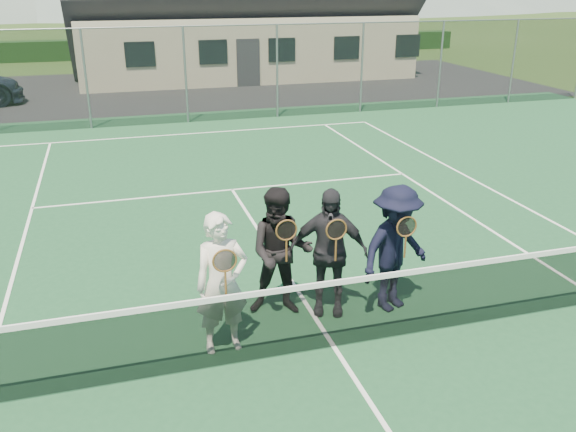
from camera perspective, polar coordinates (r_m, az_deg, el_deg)
name	(u,v)px	position (r m, az deg, el deg)	size (l,w,h in m)	color
ground	(167,90)	(26.58, -11.22, 11.47)	(220.00, 220.00, 0.00)	#2A4418
court_surface	(334,348)	(7.86, 4.31, -12.19)	(30.00, 30.00, 0.02)	#1C4C2B
tarmac_carpark	(67,95)	(26.52, -19.98, 10.61)	(40.00, 12.00, 0.01)	black
hedge_row	(145,48)	(38.38, -13.19, 15.06)	(40.00, 1.20, 1.10)	black
court_markings	(334,347)	(7.86, 4.31, -12.10)	(11.03, 23.83, 0.01)	white
tennis_net	(335,311)	(7.59, 4.42, -8.85)	(11.68, 0.08, 1.10)	slate
perimeter_fence	(186,75)	(19.96, -9.57, 12.87)	(30.07, 0.07, 3.02)	slate
player_a	(222,284)	(7.41, -6.21, -6.31)	(0.69, 0.52, 1.80)	white
player_b	(281,252)	(8.18, -0.67, -3.41)	(1.04, 0.92, 1.80)	black
player_c	(328,252)	(8.22, 3.80, -3.35)	(1.14, 0.79, 1.80)	#232328
player_d	(395,249)	(8.42, 10.02, -3.02)	(1.33, 1.05, 1.80)	black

